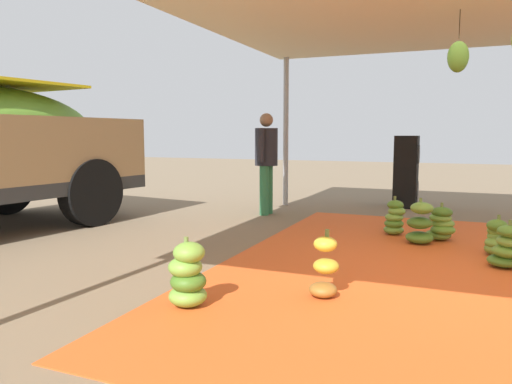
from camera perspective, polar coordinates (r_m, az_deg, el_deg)
ground_plane at (r=6.01m, az=-5.96°, el=-6.39°), size 40.00×40.00×0.00m
tarp_orange at (r=5.31m, az=24.18°, el=-8.64°), size 6.19×4.94×0.01m
banana_bunch_0 at (r=4.16m, az=7.96°, el=-8.87°), size 0.35×0.32×0.57m
banana_bunch_3 at (r=6.15m, az=26.20°, el=-4.83°), size 0.40×0.37×0.45m
banana_bunch_4 at (r=6.91m, az=15.77°, el=-2.98°), size 0.37×0.37×0.52m
banana_bunch_5 at (r=3.93m, az=-7.94°, el=-9.68°), size 0.40×0.40×0.56m
banana_bunch_7 at (r=5.62m, az=27.23°, el=-5.77°), size 0.44×0.45×0.49m
banana_bunch_10 at (r=6.40m, az=18.49°, el=-3.62°), size 0.40×0.40×0.57m
banana_bunch_11 at (r=6.70m, az=20.67°, el=-3.56°), size 0.45×0.47×0.49m
worker_0 at (r=8.32m, az=1.20°, el=4.21°), size 0.63×0.38×1.71m
speaker_stack at (r=9.61m, az=17.02°, el=2.28°), size 0.55×0.43×1.34m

